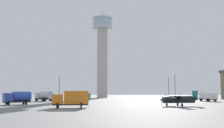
{
  "coord_description": "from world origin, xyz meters",
  "views": [
    {
      "loc": [
        -0.27,
        -55.44,
        2.85
      ],
      "look_at": [
        -3.29,
        23.63,
        10.98
      ],
      "focal_mm": 43.56,
      "sensor_mm": 36.0,
      "label": 1
    }
  ],
  "objects_px": {
    "truck_box_orange": "(72,99)",
    "truck_flatbed_green": "(84,97)",
    "control_tower": "(102,49)",
    "truck_fuel_tanker_blue": "(18,97)",
    "light_post_west": "(175,85)",
    "airplane_black": "(179,99)",
    "truck_fuel_tanker_silver": "(44,96)",
    "light_post_centre": "(59,86)",
    "truck_box_white": "(208,96)",
    "light_post_north": "(169,86)"
  },
  "relations": [
    {
      "from": "truck_flatbed_green",
      "to": "light_post_west",
      "type": "height_order",
      "value": "light_post_west"
    },
    {
      "from": "light_post_west",
      "to": "truck_box_orange",
      "type": "bearing_deg",
      "value": -119.32
    },
    {
      "from": "control_tower",
      "to": "truck_fuel_tanker_silver",
      "type": "xyz_separation_m",
      "value": [
        -14.11,
        -49.85,
        -22.45
      ]
    },
    {
      "from": "control_tower",
      "to": "truck_box_orange",
      "type": "distance_m",
      "value": 87.45
    },
    {
      "from": "truck_fuel_tanker_silver",
      "to": "light_post_west",
      "type": "relative_size",
      "value": 0.7
    },
    {
      "from": "truck_fuel_tanker_blue",
      "to": "light_post_west",
      "type": "relative_size",
      "value": 0.66
    },
    {
      "from": "airplane_black",
      "to": "truck_fuel_tanker_silver",
      "type": "relative_size",
      "value": 1.63
    },
    {
      "from": "control_tower",
      "to": "light_post_north",
      "type": "distance_m",
      "value": 42.81
    },
    {
      "from": "truck_flatbed_green",
      "to": "light_post_west",
      "type": "distance_m",
      "value": 33.29
    },
    {
      "from": "truck_flatbed_green",
      "to": "airplane_black",
      "type": "bearing_deg",
      "value": -38.16
    },
    {
      "from": "truck_box_white",
      "to": "truck_box_orange",
      "type": "height_order",
      "value": "truck_box_orange"
    },
    {
      "from": "truck_fuel_tanker_blue",
      "to": "truck_flatbed_green",
      "type": "distance_m",
      "value": 28.67
    },
    {
      "from": "truck_fuel_tanker_blue",
      "to": "light_post_centre",
      "type": "height_order",
      "value": "light_post_centre"
    },
    {
      "from": "truck_box_white",
      "to": "truck_flatbed_green",
      "type": "bearing_deg",
      "value": 72.39
    },
    {
      "from": "truck_fuel_tanker_silver",
      "to": "light_post_north",
      "type": "relative_size",
      "value": 0.74
    },
    {
      "from": "light_post_west",
      "to": "light_post_centre",
      "type": "height_order",
      "value": "light_post_west"
    },
    {
      "from": "truck_fuel_tanker_silver",
      "to": "truck_fuel_tanker_blue",
      "type": "bearing_deg",
      "value": 130.18
    },
    {
      "from": "truck_box_orange",
      "to": "truck_fuel_tanker_blue",
      "type": "bearing_deg",
      "value": -47.88
    },
    {
      "from": "airplane_black",
      "to": "truck_box_white",
      "type": "relative_size",
      "value": 1.52
    },
    {
      "from": "truck_box_orange",
      "to": "truck_flatbed_green",
      "type": "xyz_separation_m",
      "value": [
        -3.37,
        38.22,
        -0.46
      ]
    },
    {
      "from": "light_post_west",
      "to": "light_post_north",
      "type": "relative_size",
      "value": 1.05
    },
    {
      "from": "control_tower",
      "to": "airplane_black",
      "type": "distance_m",
      "value": 83.71
    },
    {
      "from": "truck_fuel_tanker_blue",
      "to": "truck_flatbed_green",
      "type": "xyz_separation_m",
      "value": [
        10.97,
        26.49,
        -0.44
      ]
    },
    {
      "from": "light_post_centre",
      "to": "truck_fuel_tanker_silver",
      "type": "bearing_deg",
      "value": -95.59
    },
    {
      "from": "airplane_black",
      "to": "truck_fuel_tanker_blue",
      "type": "height_order",
      "value": "airplane_black"
    },
    {
      "from": "light_post_north",
      "to": "truck_box_orange",
      "type": "bearing_deg",
      "value": -114.87
    },
    {
      "from": "control_tower",
      "to": "light_post_centre",
      "type": "distance_m",
      "value": 42.68
    },
    {
      "from": "light_post_west",
      "to": "truck_fuel_tanker_silver",
      "type": "bearing_deg",
      "value": -161.01
    },
    {
      "from": "light_post_centre",
      "to": "control_tower",
      "type": "bearing_deg",
      "value": 70.5
    },
    {
      "from": "truck_fuel_tanker_silver",
      "to": "light_post_centre",
      "type": "relative_size",
      "value": 0.75
    },
    {
      "from": "truck_fuel_tanker_silver",
      "to": "light_post_centre",
      "type": "bearing_deg",
      "value": -57.05
    },
    {
      "from": "control_tower",
      "to": "truck_fuel_tanker_silver",
      "type": "distance_m",
      "value": 56.47
    },
    {
      "from": "truck_flatbed_green",
      "to": "light_post_centre",
      "type": "relative_size",
      "value": 0.71
    },
    {
      "from": "truck_fuel_tanker_silver",
      "to": "truck_box_white",
      "type": "bearing_deg",
      "value": -139.79
    },
    {
      "from": "truck_box_orange",
      "to": "truck_fuel_tanker_silver",
      "type": "relative_size",
      "value": 1.03
    },
    {
      "from": "airplane_black",
      "to": "light_post_west",
      "type": "xyz_separation_m",
      "value": [
        7.42,
        42.58,
        3.96
      ]
    },
    {
      "from": "truck_fuel_tanker_silver",
      "to": "truck_flatbed_green",
      "type": "relative_size",
      "value": 1.06
    },
    {
      "from": "truck_box_orange",
      "to": "truck_flatbed_green",
      "type": "relative_size",
      "value": 1.08
    },
    {
      "from": "truck_fuel_tanker_silver",
      "to": "light_post_centre",
      "type": "xyz_separation_m",
      "value": [
        1.35,
        13.84,
        3.43
      ]
    },
    {
      "from": "airplane_black",
      "to": "light_post_centre",
      "type": "xyz_separation_m",
      "value": [
        -33.94,
        41.72,
        3.67
      ]
    },
    {
      "from": "control_tower",
      "to": "truck_box_white",
      "type": "relative_size",
      "value": 6.38
    },
    {
      "from": "truck_fuel_tanker_blue",
      "to": "light_post_west",
      "type": "bearing_deg",
      "value": -174.03
    },
    {
      "from": "truck_flatbed_green",
      "to": "truck_fuel_tanker_silver",
      "type": "bearing_deg",
      "value": -148.1
    },
    {
      "from": "control_tower",
      "to": "truck_fuel_tanker_silver",
      "type": "relative_size",
      "value": 6.83
    },
    {
      "from": "light_post_west",
      "to": "truck_fuel_tanker_blue",
      "type": "bearing_deg",
      "value": -138.19
    },
    {
      "from": "truck_box_orange",
      "to": "light_post_west",
      "type": "relative_size",
      "value": 0.72
    },
    {
      "from": "airplane_black",
      "to": "truck_box_orange",
      "type": "relative_size",
      "value": 1.59
    },
    {
      "from": "truck_fuel_tanker_blue",
      "to": "light_post_centre",
      "type": "bearing_deg",
      "value": -126.93
    },
    {
      "from": "truck_flatbed_green",
      "to": "light_post_north",
      "type": "xyz_separation_m",
      "value": [
        30.26,
        19.8,
        3.98
      ]
    },
    {
      "from": "truck_box_white",
      "to": "airplane_black",
      "type": "bearing_deg",
      "value": 138.73
    }
  ]
}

